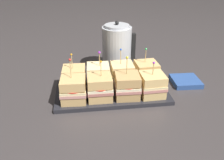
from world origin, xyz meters
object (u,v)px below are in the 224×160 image
object	(u,v)px
serving_platter	(112,92)
sandwich_back_far_right	(146,73)
sandwich_front_center_left	(100,87)
sandwich_front_far_right	(152,85)
sandwich_back_far_left	(74,78)
sandwich_back_center_left	(98,76)
sandwich_back_center_right	(122,74)
napkin_stack	(186,81)
sandwich_front_center_right	(127,86)
sandwich_front_far_left	(74,90)
kettle_steel	(117,49)

from	to	relation	value
serving_platter	sandwich_back_far_right	world-z (taller)	sandwich_back_far_right
sandwich_back_far_right	sandwich_front_center_left	bearing A→B (deg)	-153.69
sandwich_front_far_right	serving_platter	bearing A→B (deg)	161.33
sandwich_back_far_left	sandwich_back_center_left	distance (m)	0.11
sandwich_back_center_right	serving_platter	bearing A→B (deg)	-133.56
sandwich_back_center_left	napkin_stack	xyz separation A→B (m)	(0.43, 0.00, -0.06)
sandwich_back_center_right	napkin_stack	distance (m)	0.32
sandwich_front_center_right	sandwich_back_far_left	distance (m)	0.25
sandwich_front_center_left	sandwich_back_far_right	world-z (taller)	sandwich_back_far_right
sandwich_back_far_left	sandwich_back_far_right	xyz separation A→B (m)	(0.33, 0.00, 0.00)
sandwich_front_center_left	sandwich_front_far_left	bearing A→B (deg)	-177.62
sandwich_front_center_left	kettle_steel	size ratio (longest dim) A/B	0.63
sandwich_front_far_left	sandwich_back_far_left	world-z (taller)	sandwich_front_far_left
sandwich_front_far_left	sandwich_back_far_left	bearing A→B (deg)	88.93
serving_platter	sandwich_front_center_right	size ratio (longest dim) A/B	2.73
sandwich_back_far_left	kettle_steel	size ratio (longest dim) A/B	0.63
sandwich_front_far_right	napkin_stack	xyz separation A→B (m)	(0.20, 0.11, -0.06)
sandwich_back_center_left	serving_platter	bearing A→B (deg)	-44.40
sandwich_front_far_left	kettle_steel	world-z (taller)	kettle_steel
sandwich_front_far_left	sandwich_back_center_right	distance (m)	0.25
sandwich_back_far_left	sandwich_back_center_right	xyz separation A→B (m)	(0.22, 0.00, 0.00)
sandwich_front_center_left	sandwich_back_center_left	bearing A→B (deg)	88.80
serving_platter	sandwich_back_center_right	distance (m)	0.10
sandwich_front_far_left	serving_platter	bearing A→B (deg)	19.41
sandwich_front_far_right	sandwich_back_far_right	bearing A→B (deg)	88.55
sandwich_front_far_left	sandwich_back_far_right	bearing A→B (deg)	19.20
sandwich_back_far_left	sandwich_front_far_left	bearing A→B (deg)	-91.07
sandwich_front_far_right	kettle_steel	distance (m)	0.33
sandwich_back_center_right	kettle_steel	bearing A→B (deg)	88.97
sandwich_front_center_right	sandwich_back_center_left	distance (m)	0.16
sandwich_front_far_right	sandwich_back_center_right	world-z (taller)	sandwich_back_center_right
sandwich_front_far_left	sandwich_back_center_right	bearing A→B (deg)	27.70
sandwich_front_far_right	sandwich_front_center_left	bearing A→B (deg)	179.54
sandwich_front_far_right	kettle_steel	world-z (taller)	kettle_steel
sandwich_back_center_right	napkin_stack	bearing A→B (deg)	-0.09
sandwich_front_center_left	napkin_stack	distance (m)	0.45
sandwich_front_center_left	sandwich_front_far_right	distance (m)	0.22
sandwich_back_far_right	kettle_steel	world-z (taller)	kettle_steel
sandwich_front_far_left	sandwich_front_far_right	distance (m)	0.33
serving_platter	sandwich_back_far_right	bearing A→B (deg)	18.99
napkin_stack	kettle_steel	bearing A→B (deg)	147.87
serving_platter	sandwich_front_center_left	bearing A→B (deg)	-137.11
sandwich_front_center_right	sandwich_back_center_left	xyz separation A→B (m)	(-0.11, 0.11, 0.00)
sandwich_front_far_left	sandwich_back_center_right	world-z (taller)	sandwich_front_far_left
sandwich_front_center_left	kettle_steel	xyz separation A→B (m)	(0.12, 0.31, 0.05)
sandwich_front_center_left	sandwich_back_far_left	xyz separation A→B (m)	(-0.11, 0.11, -0.00)
sandwich_back_far_left	kettle_steel	bearing A→B (deg)	41.91
napkin_stack	sandwich_front_center_right	bearing A→B (deg)	-160.27
sandwich_front_center_right	sandwich_back_far_right	bearing A→B (deg)	45.62
sandwich_front_far_right	napkin_stack	size ratio (longest dim) A/B	1.17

